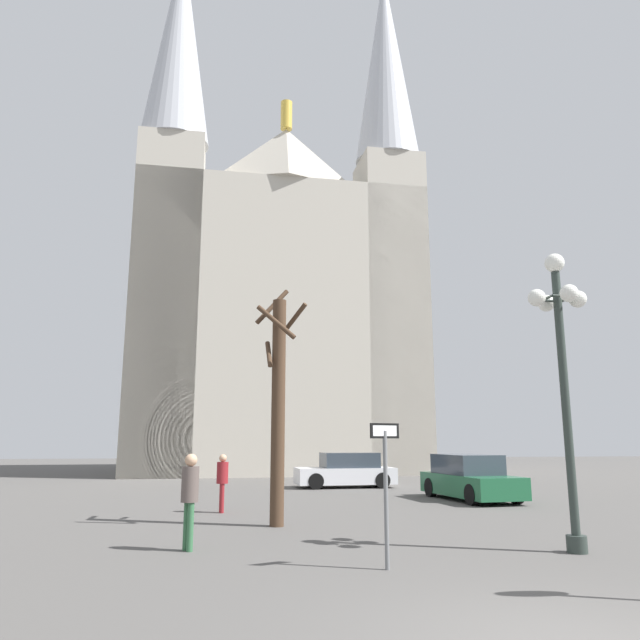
% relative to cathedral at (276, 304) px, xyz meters
% --- Properties ---
extents(cathedral, '(17.81, 13.53, 34.28)m').
position_rel_cathedral_xyz_m(cathedral, '(0.00, 0.00, 0.00)').
color(cathedral, '#BCB5A5').
rests_on(cathedral, ground).
extents(one_way_arrow_sign, '(0.53, 0.24, 2.25)m').
position_rel_cathedral_xyz_m(one_way_arrow_sign, '(0.18, -28.15, -9.17)').
color(one_way_arrow_sign, slate).
rests_on(one_way_arrow_sign, ground).
extents(street_lamp, '(1.18, 1.18, 5.57)m').
position_rel_cathedral_xyz_m(street_lamp, '(3.89, -27.23, -6.97)').
color(street_lamp, '#2D3833').
rests_on(street_lamp, ground).
extents(bare_tree, '(1.33, 1.33, 5.82)m').
position_rel_cathedral_xyz_m(bare_tree, '(-1.24, -23.22, -7.67)').
color(bare_tree, '#473323').
rests_on(bare_tree, ground).
extents(parked_car_near_green, '(2.26, 4.47, 1.48)m').
position_rel_cathedral_xyz_m(parked_car_near_green, '(5.55, -17.94, -9.87)').
color(parked_car_near_green, '#1E5B38').
rests_on(parked_car_near_green, ground).
extents(parked_car_far_white, '(4.21, 2.01, 1.43)m').
position_rel_cathedral_xyz_m(parked_car_far_white, '(2.36, -12.22, -9.90)').
color(parked_car_far_white, silver).
rests_on(parked_car_far_white, ground).
extents(pedestrian_walking, '(0.32, 0.32, 1.73)m').
position_rel_cathedral_xyz_m(pedestrian_walking, '(-3.04, -26.12, -9.51)').
color(pedestrian_walking, '#33663F').
rests_on(pedestrian_walking, ground).
extents(pedestrian_standing, '(0.32, 0.32, 1.58)m').
position_rel_cathedral_xyz_m(pedestrian_standing, '(-2.59, -20.39, -9.62)').
color(pedestrian_standing, maroon).
rests_on(pedestrian_standing, ground).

